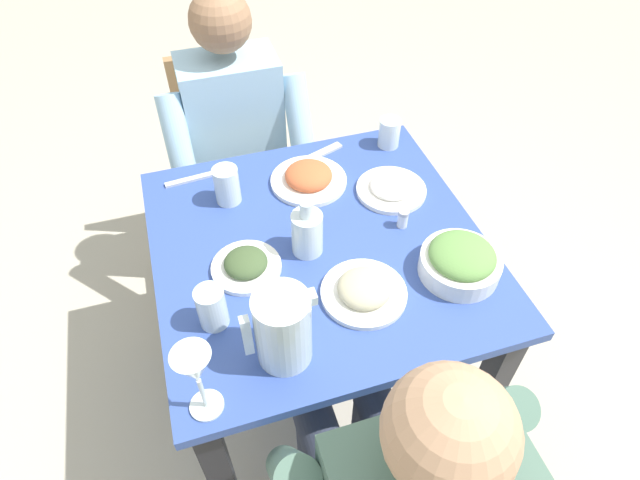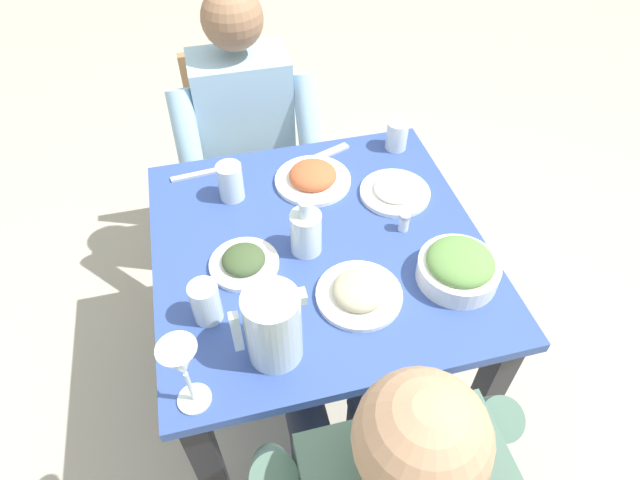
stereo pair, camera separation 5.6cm
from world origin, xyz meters
TOP-DOWN VIEW (x-y plane):
  - ground_plane at (0.00, 0.00)m, footprint 8.00×8.00m
  - dining_table at (0.00, 0.00)m, footprint 0.85×0.85m
  - chair_near at (0.10, -0.78)m, footprint 0.40×0.40m
  - diner_near at (0.10, -0.58)m, footprint 0.48×0.53m
  - water_pitcher at (0.17, 0.29)m, footprint 0.16×0.12m
  - salad_bowl at (-0.30, 0.20)m, footprint 0.20×0.20m
  - plate_yoghurt at (-0.26, -0.13)m, footprint 0.20×0.20m
  - plate_dolmas at (0.20, 0.03)m, footprint 0.18×0.18m
  - plate_beans at (-0.05, 0.20)m, footprint 0.21×0.21m
  - plate_rice_curry at (-0.04, -0.24)m, footprint 0.22×0.22m
  - water_glass_far_right at (0.30, 0.17)m, footprint 0.07×0.07m
  - water_glass_far_left at (-0.34, -0.34)m, footprint 0.07×0.07m
  - water_glass_near_left at (0.19, -0.24)m, footprint 0.07×0.07m
  - wine_glass at (0.35, 0.37)m, footprint 0.08×0.08m
  - oil_carafe at (0.04, 0.01)m, footprint 0.08×0.08m
  - salt_shaker at (-0.23, 0.01)m, footprint 0.03×0.03m
  - fork_near at (-0.11, -0.35)m, footprint 0.17×0.08m
  - knife_near at (0.27, -0.36)m, footprint 0.19×0.03m

SIDE VIEW (x-z plane):
  - ground_plane at x=0.00m, z-range 0.00..0.00m
  - chair_near at x=0.10m, z-range 0.05..0.91m
  - dining_table at x=0.00m, z-range 0.24..0.98m
  - diner_near at x=0.10m, z-range 0.05..1.21m
  - fork_near at x=-0.11m, z-range 0.74..0.75m
  - knife_near at x=0.27m, z-range 0.74..0.75m
  - plate_yoghurt at x=-0.26m, z-range 0.74..0.78m
  - plate_dolmas at x=0.20m, z-range 0.74..0.78m
  - plate_beans at x=-0.05m, z-range 0.74..0.79m
  - plate_rice_curry at x=-0.04m, z-range 0.73..0.79m
  - salt_shaker at x=-0.23m, z-range 0.74..0.80m
  - salad_bowl at x=-0.30m, z-range 0.74..0.83m
  - water_glass_far_left at x=-0.34m, z-range 0.74..0.84m
  - water_glass_far_right at x=0.30m, z-range 0.74..0.85m
  - water_glass_near_left at x=0.19m, z-range 0.74..0.85m
  - oil_carafe at x=0.04m, z-range 0.72..0.88m
  - water_pitcher at x=0.17m, z-range 0.74..0.93m
  - wine_glass at x=0.35m, z-range 0.79..0.98m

